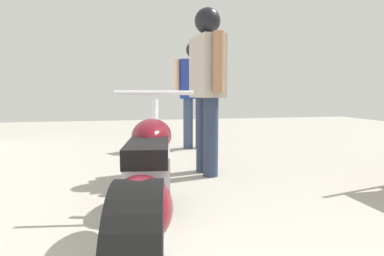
# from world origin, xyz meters

# --- Properties ---
(ground_plane) EXTENTS (15.07, 15.07, 0.00)m
(ground_plane) POSITION_xyz_m (0.00, 3.14, 0.00)
(ground_plane) COLOR #9E998E
(motorcycle_maroon_cruiser) EXTENTS (0.63, 2.00, 0.93)m
(motorcycle_maroon_cruiser) POSITION_xyz_m (-0.43, 1.84, 0.40)
(motorcycle_maroon_cruiser) COLOR black
(motorcycle_maroon_cruiser) RESTS_ON ground_plane
(mechanic_in_blue) EXTENTS (0.32, 0.72, 1.83)m
(mechanic_in_blue) POSITION_xyz_m (0.33, 3.50, 1.09)
(mechanic_in_blue) COLOR #2D3851
(mechanic_in_blue) RESTS_ON ground_plane
(mechanic_with_helmet) EXTENTS (0.68, 0.28, 1.73)m
(mechanic_with_helmet) POSITION_xyz_m (0.55, 5.15, 1.04)
(mechanic_with_helmet) COLOR #384766
(mechanic_with_helmet) RESTS_ON ground_plane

